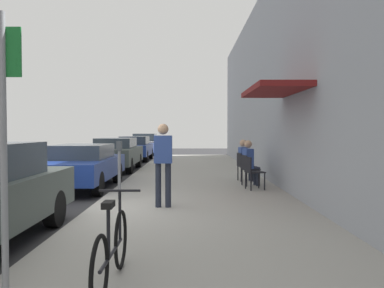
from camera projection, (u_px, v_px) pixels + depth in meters
ground_plane at (87, 215)px, 7.87m from camera, size 60.00×60.00×0.00m
sidewalk_slab at (198, 196)px, 9.88m from camera, size 4.50×32.00×0.12m
building_facade at (295, 69)px, 9.79m from camera, size 1.40×32.00×6.40m
parked_car_1 at (81, 165)px, 11.53m from camera, size 1.80×4.40×1.27m
parked_car_2 at (116, 153)px, 16.84m from camera, size 1.80×4.40×1.37m
parked_car_3 at (135, 148)px, 22.60m from camera, size 1.80×4.40×1.36m
parked_car_4 at (145, 144)px, 27.91m from camera, size 1.80×4.40×1.48m
parking_meter at (119, 166)px, 8.99m from camera, size 0.12×0.10×1.32m
street_sign at (4, 135)px, 3.51m from camera, size 0.32×0.06×2.60m
bicycle_0 at (112, 251)px, 3.96m from camera, size 0.46×1.71×0.90m
cafe_chair_0 at (252, 171)px, 10.48m from camera, size 0.53×0.53×0.87m
cafe_chair_1 at (248, 168)px, 11.25m from camera, size 0.52×0.52×0.87m
seated_patron_1 at (250, 161)px, 11.26m from camera, size 0.48×0.43×1.29m
cafe_chair_2 at (243, 165)px, 12.29m from camera, size 0.50×0.50×0.87m
seated_patron_2 at (245, 159)px, 12.29m from camera, size 0.47×0.41×1.29m
pedestrian_standing at (163, 158)px, 8.05m from camera, size 0.36×0.22×1.70m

